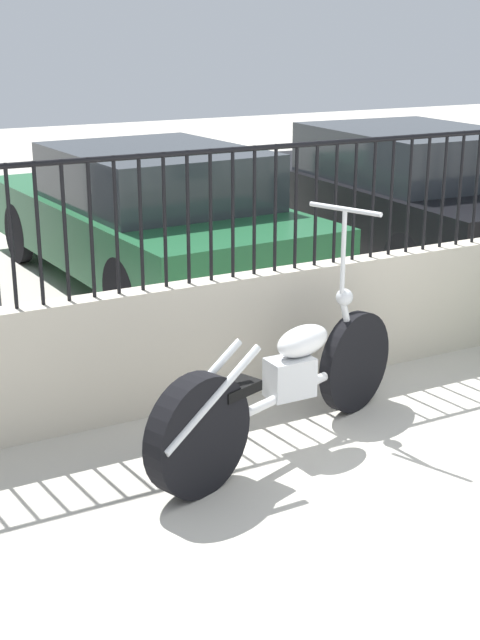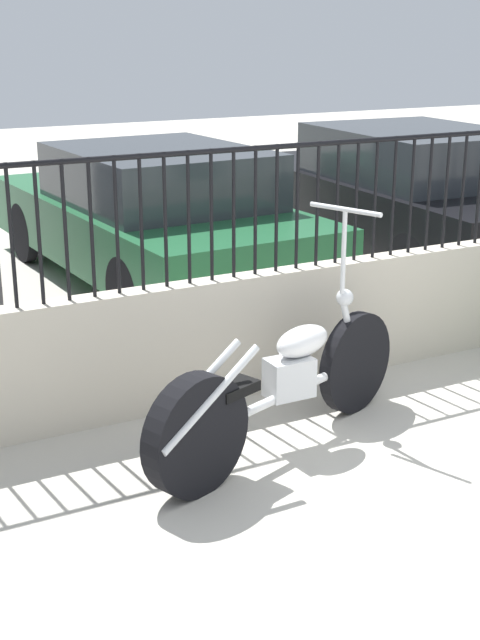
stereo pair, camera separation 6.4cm
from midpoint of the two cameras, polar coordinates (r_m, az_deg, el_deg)
low_wall at (r=6.40m, az=5.05°, el=-0.14°), size 9.57×0.18×0.84m
fence_railing at (r=6.17m, az=5.30°, el=8.49°), size 9.57×0.04×0.86m
motorcycle_white at (r=5.24m, az=2.32°, el=-4.63°), size 2.08×0.88×1.40m
car_green at (r=8.88m, az=-5.36°, el=6.74°), size 2.08×4.47×1.34m
car_black at (r=9.92m, az=10.75°, el=7.94°), size 2.10×4.69×1.43m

